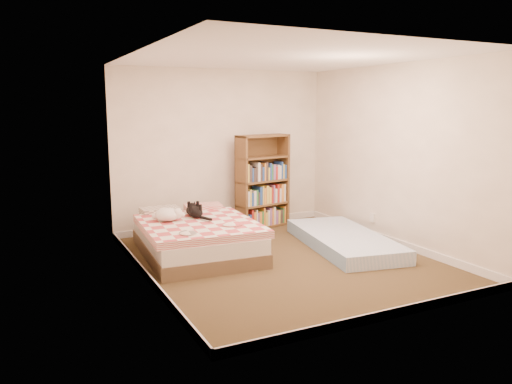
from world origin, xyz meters
name	(u,v)px	position (x,y,z in m)	size (l,w,h in m)	color
room	(284,166)	(0.00, 0.00, 1.20)	(3.51, 4.01, 2.51)	#43331C
bed	(195,236)	(-0.90, 0.78, 0.23)	(1.50, 2.00, 0.51)	brown
bookshelf	(262,193)	(0.58, 1.74, 0.55)	(0.95, 0.47, 1.49)	#4E2D1B
floor_mattress	(344,240)	(1.05, 0.17, 0.09)	(0.93, 2.08, 0.19)	#80ABD6
black_cat	(194,211)	(-0.85, 0.97, 0.53)	(0.29, 0.71, 0.16)	black
white_dog	(168,214)	(-1.24, 0.85, 0.55)	(0.37, 0.40, 0.17)	white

